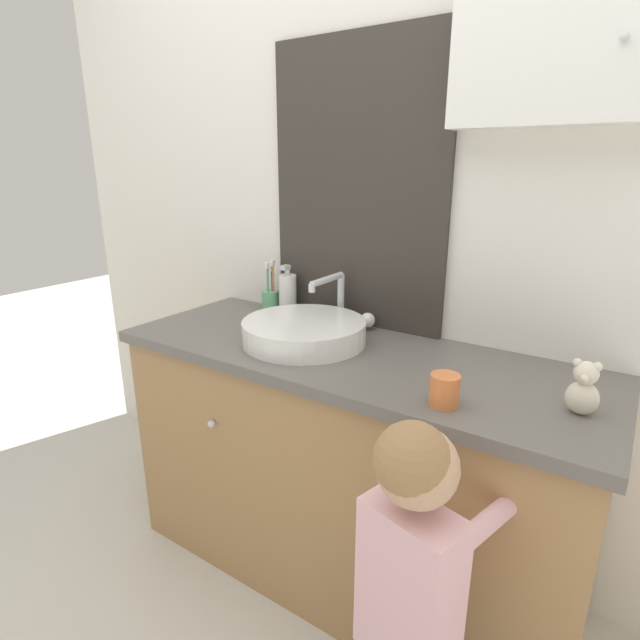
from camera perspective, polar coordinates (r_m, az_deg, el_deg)
ground_plane at (r=1.77m, az=-3.67°, el=-32.52°), size 10.00×10.00×0.00m
wall_back at (r=1.66m, az=9.70°, el=14.90°), size 3.20×0.18×2.50m
vanity_counter at (r=1.70m, az=3.08°, el=-16.42°), size 1.49×0.54×0.81m
sink_basin at (r=1.57m, az=-1.69°, el=-1.17°), size 0.39×0.44×0.19m
toothbrush_holder at (r=1.91m, az=-5.69°, el=2.46°), size 0.06×0.06×0.20m
soap_dispenser at (r=1.85m, az=-3.70°, el=2.92°), size 0.06×0.06×0.19m
child_figure at (r=1.16m, az=10.33°, el=-27.68°), size 0.29×0.41×0.91m
teddy_bear at (r=1.27m, az=27.90°, el=-6.97°), size 0.07×0.06×0.13m
drinking_cup at (r=1.20m, az=14.05°, el=-7.79°), size 0.07×0.07×0.08m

